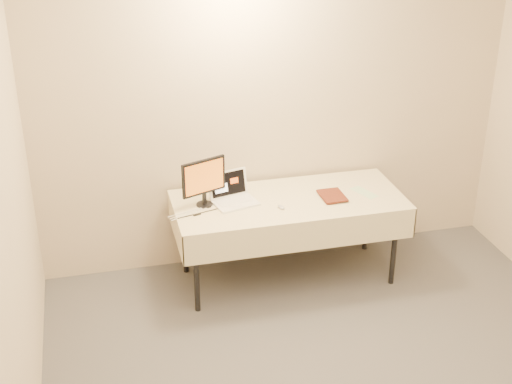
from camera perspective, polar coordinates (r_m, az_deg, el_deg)
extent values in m
cube|color=beige|center=(5.92, 1.52, 6.65)|extent=(4.00, 0.10, 2.70)
cylinder|color=black|center=(5.53, -4.80, -6.45)|extent=(0.04, 0.04, 0.69)
cylinder|color=black|center=(5.96, 10.99, -4.34)|extent=(0.04, 0.04, 0.69)
cylinder|color=black|center=(6.03, -5.73, -3.55)|extent=(0.04, 0.04, 0.69)
cylinder|color=black|center=(6.43, 8.87, -1.81)|extent=(0.04, 0.04, 0.69)
cube|color=gray|center=(5.76, 2.64, -0.82)|extent=(1.80, 0.75, 0.04)
cube|color=beige|center=(5.75, 2.65, -0.61)|extent=(1.86, 0.81, 0.01)
cube|color=beige|center=(5.47, 3.80, -3.62)|extent=(1.86, 0.01, 0.25)
cube|color=beige|center=(6.15, 1.57, -0.09)|extent=(1.86, 0.01, 0.25)
cube|color=beige|center=(5.64, -6.46, -2.78)|extent=(0.01, 0.81, 0.25)
cube|color=beige|center=(6.11, 10.98, -0.76)|extent=(0.01, 0.81, 0.25)
cube|color=white|center=(5.66, -1.63, -0.90)|extent=(0.38, 0.30, 0.02)
cube|color=white|center=(5.72, -2.27, 0.68)|extent=(0.34, 0.14, 0.21)
cube|color=black|center=(5.72, -2.27, 0.68)|extent=(0.29, 0.11, 0.18)
cylinder|color=black|center=(5.66, -4.14, -1.00)|extent=(0.17, 0.17, 0.01)
cube|color=black|center=(5.63, -4.15, -0.52)|extent=(0.03, 0.03, 0.09)
cube|color=black|center=(5.55, -4.21, 1.23)|extent=(0.36, 0.16, 0.28)
cube|color=orange|center=(5.55, -4.21, 1.23)|extent=(0.32, 0.12, 0.25)
imported|color=maroon|center=(5.71, 5.28, 0.60)|extent=(0.19, 0.03, 0.26)
cube|color=black|center=(5.85, -2.05, 0.22)|extent=(0.14, 0.10, 0.06)
cube|color=#FF3D0C|center=(5.82, -2.10, 0.10)|extent=(0.09, 0.04, 0.02)
ellipsoid|color=#B7B7BA|center=(5.59, 2.03, -1.21)|extent=(0.06, 0.09, 0.02)
cube|color=#BDE5B6|center=(5.92, 8.65, -0.03)|extent=(0.19, 0.27, 0.00)
cube|color=black|center=(5.51, -4.73, -1.81)|extent=(0.06, 0.04, 0.01)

